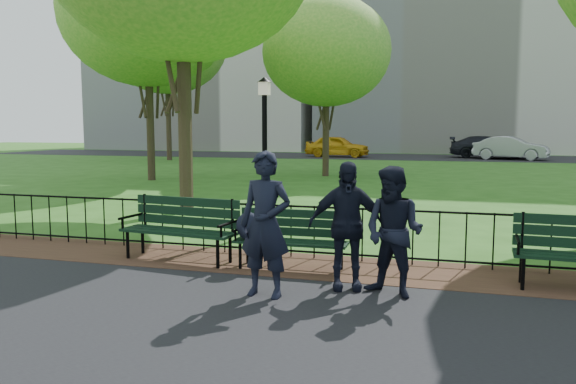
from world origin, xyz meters
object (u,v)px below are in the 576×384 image
(sedan_silver, at_px, (511,148))
(person_left, at_px, (265,224))
(person_mid, at_px, (394,232))
(lamppost, at_px, (265,149))
(tree_mid_w, at_px, (147,12))
(tree_far_c, at_px, (326,52))
(sedan_dark, at_px, (488,147))
(taxi, at_px, (337,146))
(tree_far_w, at_px, (167,42))
(park_bench_main, at_px, (274,230))
(person_right, at_px, (346,226))
(park_bench_left_a, at_px, (182,222))

(sedan_silver, bearing_deg, person_left, -176.61)
(person_mid, bearing_deg, lamppost, 150.97)
(tree_mid_w, bearing_deg, sedan_silver, 51.04)
(person_mid, height_order, sedan_silver, person_mid)
(tree_far_c, bearing_deg, tree_mid_w, -148.98)
(sedan_dark, bearing_deg, sedan_silver, -146.86)
(taxi, bearing_deg, lamppost, -168.91)
(tree_far_w, height_order, sedan_silver, tree_far_w)
(tree_mid_w, bearing_deg, park_bench_main, -53.52)
(tree_mid_w, xyz_separation_m, sedan_silver, (15.77, 19.50, -5.99))
(taxi, relative_size, sedan_dark, 0.87)
(lamppost, height_order, person_right, lamppost)
(person_left, distance_m, sedan_silver, 34.04)
(tree_far_c, height_order, sedan_dark, tree_far_c)
(park_bench_main, height_order, person_right, person_right)
(park_bench_main, relative_size, person_mid, 1.04)
(sedan_dark, bearing_deg, person_right, 173.22)
(tree_far_w, xyz_separation_m, sedan_dark, (20.51, 8.54, -6.92))
(person_mid, relative_size, person_right, 0.97)
(park_bench_left_a, bearing_deg, taxi, 103.37)
(tree_far_c, xyz_separation_m, sedan_silver, (9.25, 15.58, -4.68))
(taxi, xyz_separation_m, sedan_dark, (10.51, 1.74, -0.02))
(park_bench_left_a, xyz_separation_m, tree_far_w, (-13.70, 25.36, 7.06))
(person_mid, xyz_separation_m, taxi, (-7.25, 33.25, -0.06))
(park_bench_main, distance_m, tree_far_c, 17.41)
(tree_far_c, relative_size, person_left, 4.19)
(park_bench_main, distance_m, person_right, 1.51)
(park_bench_left_a, relative_size, tree_far_w, 0.18)
(person_left, relative_size, person_mid, 1.12)
(park_bench_main, relative_size, taxi, 0.38)
(park_bench_main, distance_m, person_left, 1.49)
(tree_far_c, xyz_separation_m, sedan_dark, (7.94, 17.56, -4.70))
(lamppost, bearing_deg, tree_far_c, 97.01)
(park_bench_main, xyz_separation_m, sedan_dark, (5.17, 34.04, 0.17))
(person_mid, bearing_deg, sedan_dark, 107.31)
(taxi, bearing_deg, person_right, -165.82)
(tree_mid_w, xyz_separation_m, person_mid, (11.20, -13.52, -5.93))
(park_bench_left_a, relative_size, lamppost, 0.63)
(park_bench_main, xyz_separation_m, person_left, (0.33, -1.41, 0.34))
(park_bench_left_a, bearing_deg, lamppost, 85.61)
(lamppost, bearing_deg, person_left, -71.45)
(park_bench_left_a, bearing_deg, tree_far_w, 125.19)
(park_bench_main, xyz_separation_m, taxi, (-5.34, 32.30, 0.19))
(park_bench_left_a, xyz_separation_m, person_left, (1.97, -1.54, 0.31))
(tree_mid_w, height_order, tree_far_c, tree_mid_w)
(sedan_silver, bearing_deg, taxi, 102.66)
(park_bench_main, height_order, sedan_dark, sedan_dark)
(person_left, relative_size, person_right, 1.09)
(lamppost, distance_m, taxi, 29.77)
(tree_far_c, xyz_separation_m, person_mid, (4.69, -17.44, -4.62))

